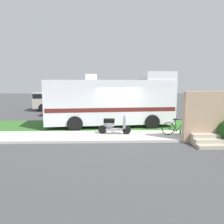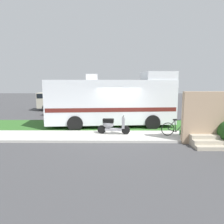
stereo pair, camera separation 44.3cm
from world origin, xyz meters
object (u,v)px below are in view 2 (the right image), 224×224
at_px(pickup_truck_far, 58,101).
at_px(bottle_green, 183,131).
at_px(bicycle, 178,128).
at_px(bottle_spare, 180,132).
at_px(pickup_truck_near, 88,104).
at_px(motorhome_rv, 113,101).
at_px(scooter, 112,125).

height_order(pickup_truck_far, bottle_green, pickup_truck_far).
relative_size(bicycle, bottle_spare, 6.50).
height_order(pickup_truck_near, bottle_spare, pickup_truck_near).
bearing_deg(bottle_green, pickup_truck_far, 133.28).
distance_m(pickup_truck_near, bottle_spare, 9.15).
xyz_separation_m(pickup_truck_far, bottle_spare, (9.04, -10.26, -0.71)).
height_order(motorhome_rv, bicycle, motorhome_rv).
height_order(pickup_truck_far, bottle_spare, pickup_truck_far).
height_order(motorhome_rv, bottle_spare, motorhome_rv).
bearing_deg(motorhome_rv, bottle_green, -29.67).
height_order(pickup_truck_near, bottle_green, pickup_truck_near).
bearing_deg(bottle_spare, bottle_green, 51.24).
xyz_separation_m(motorhome_rv, scooter, (0.01, -2.37, -1.06)).
relative_size(bicycle, pickup_truck_near, 0.32).
xyz_separation_m(motorhome_rv, bicycle, (3.37, -2.68, -1.14)).
bearing_deg(bottle_green, bottle_spare, -128.76).
xyz_separation_m(pickup_truck_near, pickup_truck_far, (-3.38, 3.10, -0.01)).
height_order(scooter, bottle_green, scooter).
bearing_deg(bicycle, scooter, 174.81).
distance_m(motorhome_rv, bicycle, 4.45).
height_order(scooter, pickup_truck_near, pickup_truck_near).
bearing_deg(bottle_spare, pickup_truck_far, 131.40).
bearing_deg(motorhome_rv, bottle_spare, -35.58).
bearing_deg(bottle_green, scooter, -176.86).
distance_m(motorhome_rv, pickup_truck_far, 9.53).
distance_m(scooter, bottle_green, 3.82).
distance_m(pickup_truck_far, bottle_green, 13.62).
distance_m(pickup_truck_near, bottle_green, 9.06).
xyz_separation_m(scooter, pickup_truck_near, (-2.15, 7.01, 0.38)).
height_order(scooter, bottle_spare, scooter).
distance_m(scooter, pickup_truck_far, 11.53).
relative_size(motorhome_rv, bottle_spare, 29.42).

